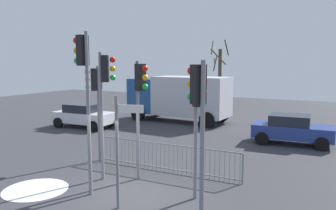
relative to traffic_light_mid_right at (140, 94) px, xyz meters
The scene contains 14 objects.
ground_plane 3.28m from the traffic_light_mid_right, 76.14° to the right, with size 60.00×60.00×0.00m, color #38383D.
traffic_light_mid_right is the anchor object (origin of this frame).
traffic_light_rear_right 2.51m from the traffic_light_mid_right, 16.75° to the right, with size 0.49×0.44×3.81m.
traffic_light_rear_left 1.22m from the traffic_light_mid_right, 158.15° to the right, with size 0.52×0.41×4.40m.
traffic_light_mid_left 3.97m from the traffic_light_mid_right, 38.81° to the right, with size 0.52×0.41×4.12m.
traffic_light_foreground_right 3.13m from the traffic_light_mid_right, 157.98° to the left, with size 0.49×0.44×3.92m.
traffic_light_foreground_left 2.07m from the traffic_light_mid_right, 115.79° to the right, with size 0.57×0.34×4.96m.
direction_sign_post 2.63m from the traffic_light_mid_right, 73.14° to the right, with size 0.76×0.30×3.17m.
pedestrian_guard_railing 2.76m from the traffic_light_mid_right, 75.53° to the left, with size 5.93×0.07×1.07m.
car_blue_far 9.10m from the traffic_light_mid_right, 63.09° to the left, with size 3.87×2.05×1.47m.
car_white_mid 10.77m from the traffic_light_mid_right, 141.32° to the left, with size 3.84×1.99×1.47m.
delivery_truck 11.89m from the traffic_light_mid_right, 108.56° to the left, with size 7.18×3.06×3.10m.
bare_tree_left 19.69m from the traffic_light_mid_right, 100.52° to the left, with size 1.70×1.53×6.01m.
snow_patch_kerb 4.57m from the traffic_light_mid_right, 138.00° to the right, with size 2.04×2.04×0.01m, color white.
Camera 1 is at (5.61, -8.36, 4.07)m, focal length 35.93 mm.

